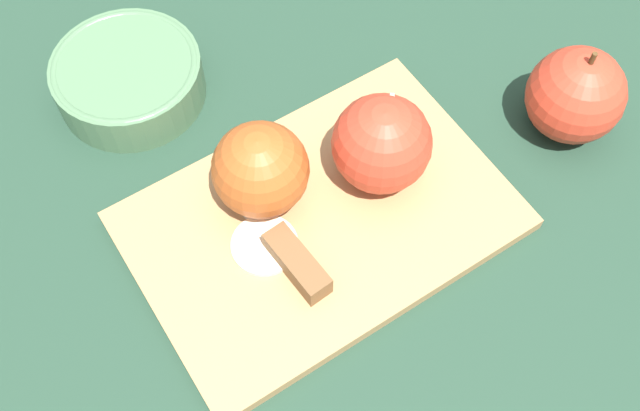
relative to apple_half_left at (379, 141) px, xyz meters
The scene contains 8 objects.
ground_plane 0.09m from the apple_half_left, ahead, with size 4.00×4.00×0.00m, color #1E3828.
cutting_board 0.09m from the apple_half_left, ahead, with size 0.36×0.27×0.01m.
apple_half_left is the anchor object (origin of this frame).
apple_half_right 0.11m from the apple_half_left, 26.19° to the right, with size 0.08×0.08×0.08m.
knife 0.13m from the apple_half_left, 10.20° to the left, with size 0.03×0.15×0.02m.
apple_slice 0.13m from the apple_half_left, ahead, with size 0.06×0.06×0.00m.
apple_whole 0.19m from the apple_half_left, 156.20° to the left, with size 0.09×0.09×0.10m.
bowl 0.26m from the apple_half_left, 64.23° to the right, with size 0.14×0.14×0.05m.
Camera 1 is at (0.21, 0.24, 0.59)m, focal length 42.00 mm.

